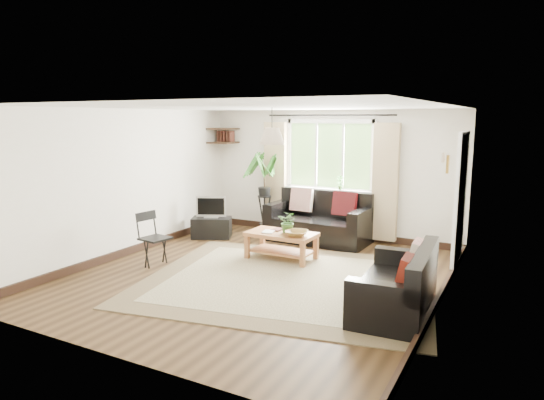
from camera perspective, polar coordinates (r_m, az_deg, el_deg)
The scene contains 24 objects.
floor at distance 7.10m, azimuth -1.53°, elevation -8.87°, with size 5.50×5.50×0.00m, color black.
ceiling at distance 6.73m, azimuth -1.63°, elevation 10.89°, with size 5.50×5.50×0.00m, color white.
wall_back at distance 9.28m, azimuth 6.83°, elevation 3.07°, with size 5.00×0.02×2.40m, color silver.
wall_front at distance 4.66m, azimuth -18.51°, elevation -3.93°, with size 5.00×0.02×2.40m, color silver.
wall_left at distance 8.32m, azimuth -16.75°, elevation 1.97°, with size 0.02×5.50×2.40m, color silver.
wall_right at distance 6.00m, azimuth 19.68°, elevation -1.04°, with size 0.02×5.50×2.40m, color silver.
rug at distance 6.86m, azimuth 1.83°, elevation -9.43°, with size 3.89×3.34×0.02m, color beige.
window at distance 9.21m, azimuth 6.78°, elevation 5.21°, with size 2.50×0.16×2.16m, color white, non-canonical shape.
door at distance 7.70m, azimuth 21.25°, elevation -0.38°, with size 0.06×0.96×2.06m, color silver.
corner_shelf at distance 10.04m, azimuth -5.78°, elevation 7.54°, with size 0.50×0.50×0.34m, color black, non-canonical shape.
pendant_lamp at distance 7.08m, azimuth 0.00°, elevation 8.00°, with size 0.36×0.36×0.54m, color beige, non-canonical shape.
wall_sconce at distance 6.24m, azimuth 19.73°, elevation 4.36°, with size 0.12×0.12×0.28m, color beige, non-canonical shape.
sofa_back at distance 8.93m, azimuth 5.46°, elevation -2.15°, with size 1.84×0.92×0.87m, color black, non-canonical shape.
sofa_right at distance 5.91m, azimuth 14.26°, elevation -9.25°, with size 0.78×1.57×0.74m, color black, non-canonical shape.
coffee_table at distance 7.80m, azimuth 1.11°, elevation -5.43°, with size 1.09×0.59×0.45m, color brown, non-canonical shape.
table_plant at distance 7.71m, azimuth 1.95°, elevation -2.59°, with size 0.32×0.27×0.35m, color #355E25.
bowl at distance 7.51m, azimuth 2.90°, elevation -3.94°, with size 0.35×0.35×0.09m, color olive.
book_a at distance 7.79m, azimuth -1.03°, elevation -3.69°, with size 0.18×0.24×0.02m, color silver.
book_b at distance 7.95m, azimuth 0.13°, elevation -3.41°, with size 0.16×0.21×0.02m, color #522620.
tv_stand at distance 9.28m, azimuth -7.12°, elevation -3.24°, with size 0.72×0.41×0.39m, color black.
tv at distance 9.20m, azimuth -7.17°, elevation -0.75°, with size 0.56×0.19×0.43m, color #A5A5AA, non-canonical shape.
palm_stand at distance 9.51m, azimuth -0.89°, elevation 0.87°, with size 0.62×0.62×1.60m, color black, non-canonical shape.
folding_chair at distance 7.66m, azimuth -13.58°, elevation -4.53°, with size 0.43×0.43×0.82m, color black, non-canonical shape.
sill_plant at distance 9.10m, azimuth 8.00°, elevation 2.06°, with size 0.14×0.10×0.27m, color #2D6023.
Camera 1 is at (3.32, -5.85, 2.26)m, focal length 32.00 mm.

